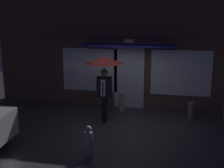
{
  "coord_description": "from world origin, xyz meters",
  "views": [
    {
      "loc": [
        1.68,
        -8.23,
        3.19
      ],
      "look_at": [
        -0.24,
        0.43,
        1.24
      ],
      "focal_mm": 47.3,
      "sensor_mm": 36.0,
      "label": 1
    }
  ],
  "objects_px": {
    "person_with_umbrella": "(104,70)",
    "sidewalk_bollard": "(122,102)",
    "sidewalk_bollard_2": "(191,110)",
    "fire_hydrant": "(88,143)"
  },
  "relations": [
    {
      "from": "person_with_umbrella",
      "to": "sidewalk_bollard_2",
      "type": "relative_size",
      "value": 3.74
    },
    {
      "from": "sidewalk_bollard",
      "to": "fire_hydrant",
      "type": "xyz_separation_m",
      "value": [
        -0.11,
        -3.66,
        0.03
      ]
    },
    {
      "from": "person_with_umbrella",
      "to": "fire_hydrant",
      "type": "relative_size",
      "value": 2.64
    },
    {
      "from": "sidewalk_bollard",
      "to": "sidewalk_bollard_2",
      "type": "distance_m",
      "value": 2.38
    },
    {
      "from": "person_with_umbrella",
      "to": "sidewalk_bollard",
      "type": "height_order",
      "value": "person_with_umbrella"
    },
    {
      "from": "sidewalk_bollard",
      "to": "sidewalk_bollard_2",
      "type": "relative_size",
      "value": 1.23
    },
    {
      "from": "sidewalk_bollard",
      "to": "fire_hydrant",
      "type": "distance_m",
      "value": 3.66
    },
    {
      "from": "person_with_umbrella",
      "to": "sidewalk_bollard",
      "type": "xyz_separation_m",
      "value": [
        0.34,
        1.18,
        -1.33
      ]
    },
    {
      "from": "sidewalk_bollard",
      "to": "person_with_umbrella",
      "type": "bearing_deg",
      "value": -106.05
    },
    {
      "from": "sidewalk_bollard",
      "to": "fire_hydrant",
      "type": "bearing_deg",
      "value": -91.71
    }
  ]
}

